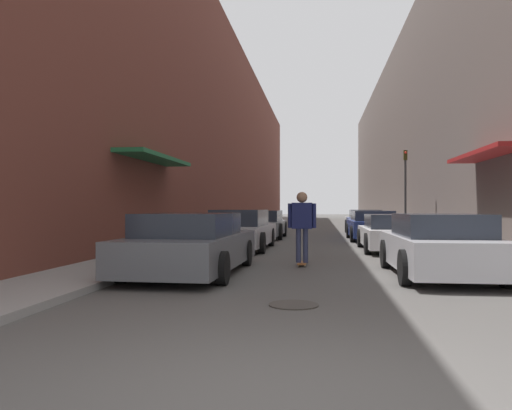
{
  "coord_description": "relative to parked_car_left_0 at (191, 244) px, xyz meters",
  "views": [
    {
      "loc": [
        0.18,
        -3.57,
        1.38
      ],
      "look_at": [
        -1.61,
        10.31,
        1.45
      ],
      "focal_mm": 35.0,
      "sensor_mm": 36.0,
      "label": 1
    }
  ],
  "objects": [
    {
      "name": "traffic_light",
      "position": [
        6.49,
        13.13,
        1.86
      ],
      "size": [
        0.16,
        0.22,
        3.85
      ],
      "color": "#2D2D2D",
      "rests_on": "curb_strip_right"
    },
    {
      "name": "parked_car_right_3",
      "position": [
        4.95,
        16.27,
        0.01
      ],
      "size": [
        1.87,
        4.16,
        1.26
      ],
      "color": "navy",
      "rests_on": "ground"
    },
    {
      "name": "parked_car_right_1",
      "position": [
        4.99,
        6.07,
        -0.04
      ],
      "size": [
        2.08,
        4.41,
        1.16
      ],
      "color": "silver",
      "rests_on": "ground"
    },
    {
      "name": "manhole_cover",
      "position": [
        2.29,
        -3.08,
        -0.6
      ],
      "size": [
        0.7,
        0.7,
        0.02
      ],
      "color": "#332D28",
      "rests_on": "ground"
    },
    {
      "name": "parked_car_right_2",
      "position": [
        4.81,
        11.25,
        0.0
      ],
      "size": [
        1.94,
        4.51,
        1.24
      ],
      "color": "navy",
      "rests_on": "ground"
    },
    {
      "name": "skateboarder",
      "position": [
        2.23,
        1.73,
        0.47
      ],
      "size": [
        0.67,
        0.78,
        1.75
      ],
      "color": "brown",
      "rests_on": "ground"
    },
    {
      "name": "parked_car_left_1",
      "position": [
        0.08,
        6.04,
        0.02
      ],
      "size": [
        1.89,
        4.69,
        1.3
      ],
      "color": "#B7B7BC",
      "rests_on": "ground"
    },
    {
      "name": "ground",
      "position": [
        2.48,
        19.36,
        -0.61
      ],
      "size": [
        142.43,
        142.43,
        0.0
      ],
      "primitive_type": "plane",
      "color": "#4C4947"
    },
    {
      "name": "parked_car_right_0",
      "position": [
        4.98,
        0.17,
        -0.0
      ],
      "size": [
        1.87,
        4.24,
        1.25
      ],
      "color": "#B7B7BC",
      "rests_on": "ground"
    },
    {
      "name": "building_row_right",
      "position": [
        9.77,
        25.83,
        5.69
      ],
      "size": [
        4.9,
        64.74,
        12.61
      ],
      "color": "#564C47",
      "rests_on": "ground"
    },
    {
      "name": "parked_car_left_2",
      "position": [
        0.04,
        12.09,
        0.0
      ],
      "size": [
        2.08,
        4.31,
        1.24
      ],
      "color": "gray",
      "rests_on": "ground"
    },
    {
      "name": "curb_strip_left",
      "position": [
        -1.92,
        25.83,
        -0.55
      ],
      "size": [
        1.8,
        64.74,
        0.12
      ],
      "color": "gray",
      "rests_on": "ground"
    },
    {
      "name": "curb_strip_right",
      "position": [
        6.87,
        25.83,
        -0.55
      ],
      "size": [
        1.8,
        64.74,
        0.12
      ],
      "color": "gray",
      "rests_on": "ground"
    },
    {
      "name": "parked_car_left_0",
      "position": [
        0.0,
        0.0,
        0.0
      ],
      "size": [
        2.06,
        4.82,
        1.26
      ],
      "color": "#515459",
      "rests_on": "ground"
    },
    {
      "name": "building_row_left",
      "position": [
        -4.82,
        25.83,
        5.74
      ],
      "size": [
        4.9,
        64.74,
        12.7
      ],
      "color": "brown",
      "rests_on": "ground"
    }
  ]
}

